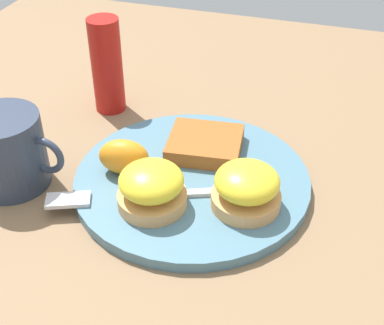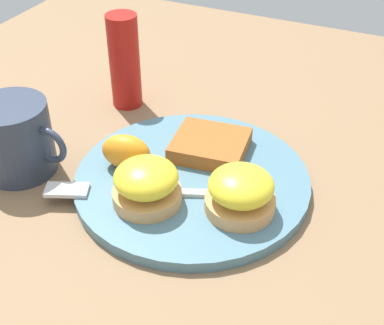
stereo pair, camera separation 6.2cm
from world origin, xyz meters
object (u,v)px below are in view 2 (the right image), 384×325
Objects in this scene: fork at (135,192)px; condiment_bottle at (125,61)px; sandwich_benedict_right at (241,192)px; cup at (16,138)px; hashbrown_patty at (211,145)px; sandwich_benedict_left at (146,184)px; orange_wedge at (126,152)px.

fork is 0.23m from condiment_bottle.
cup is (-0.28, -0.03, 0.01)m from sandwich_benedict_right.
sandwich_benedict_left is at bearing -103.18° from hashbrown_patty.
hashbrown_patty is 0.24m from cup.
fork is at bearing 0.96° from cup.
condiment_bottle reaches higher than sandwich_benedict_left.
sandwich_benedict_right is 0.12m from fork.
fork is 0.16m from cup.
sandwich_benedict_right reaches higher than orange_wedge.
sandwich_benedict_left is at bearing -163.12° from sandwich_benedict_right.
fork is (-0.02, 0.01, -0.02)m from sandwich_benedict_left.
condiment_bottle is at bearing 154.22° from hashbrown_patty.
sandwich_benedict_left reaches higher than fork.
orange_wedge is 0.50× the size of cup.
hashbrown_patty is at bearing 41.54° from orange_wedge.
cup reaches higher than sandwich_benedict_left.
sandwich_benedict_left is 0.64× the size of cup.
sandwich_benedict_right reaches higher than fork.
orange_wedge is 0.44× the size of condiment_bottle.
orange_wedge is 0.18m from condiment_bottle.
sandwich_benedict_right is 0.64× the size of cup.
sandwich_benedict_left is 0.18m from cup.
condiment_bottle is (-0.17, 0.08, 0.04)m from hashbrown_patty.
sandwich_benedict_left reaches higher than orange_wedge.
sandwich_benedict_left is 0.03m from fork.
orange_wedge reaches higher than hashbrown_patty.
condiment_bottle reaches higher than sandwich_benedict_right.
hashbrown_patty is 1.50× the size of orange_wedge.
orange_wedge is (-0.05, 0.05, -0.00)m from sandwich_benedict_left.
condiment_bottle reaches higher than fork.
sandwich_benedict_left is 1.29× the size of orange_wedge.
cup is 0.20m from condiment_bottle.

